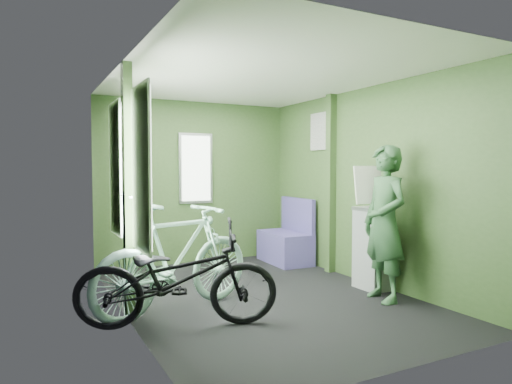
% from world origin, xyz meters
% --- Properties ---
extents(room, '(4.00, 4.02, 2.31)m').
position_xyz_m(room, '(-0.04, 0.04, 1.44)').
color(room, black).
rests_on(room, ground).
extents(bicycle_black, '(1.84, 1.27, 0.99)m').
position_xyz_m(bicycle_black, '(-1.09, -0.57, 0.00)').
color(bicycle_black, black).
rests_on(bicycle_black, ground).
extents(bicycle_mint, '(1.80, 1.00, 1.05)m').
position_xyz_m(bicycle_mint, '(-0.95, -0.11, 0.00)').
color(bicycle_mint, '#83B89F').
rests_on(bicycle_mint, ground).
extents(passenger, '(0.46, 0.68, 1.59)m').
position_xyz_m(passenger, '(1.06, -0.70, 0.80)').
color(passenger, '#2E5633').
rests_on(passenger, ground).
extents(waste_box, '(0.27, 0.38, 0.92)m').
position_xyz_m(waste_box, '(1.26, -0.31, 0.46)').
color(waste_box, gray).
rests_on(waste_box, ground).
extents(bench_seat, '(0.52, 0.89, 0.92)m').
position_xyz_m(bench_seat, '(1.15, 1.37, 0.27)').
color(bench_seat, navy).
rests_on(bench_seat, ground).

